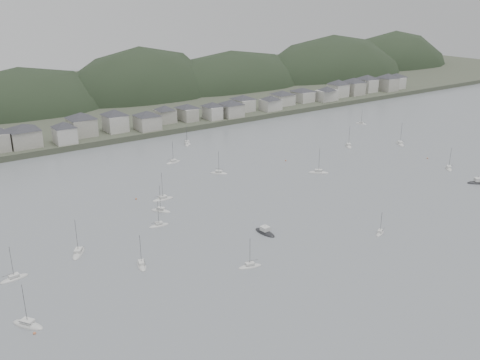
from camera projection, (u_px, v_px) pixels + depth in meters
ground at (395, 276)px, 144.85m from camera, size 900.00×900.00×0.00m
far_shore_land at (63, 100)px, 371.78m from camera, size 900.00×250.00×3.00m
forested_ridge at (84, 123)px, 359.00m from camera, size 851.55×103.94×102.57m
waterfront_town at (205, 108)px, 310.48m from camera, size 451.48×28.46×12.92m
moored_fleet at (227, 201)px, 196.00m from camera, size 239.17×176.03×12.25m
motor_launch_near at (477, 183)px, 214.44m from camera, size 8.65×7.34×4.01m
motor_launch_far at (265, 232)px, 170.29m from camera, size 3.87×8.93×4.06m
mooring_buoys at (299, 206)px, 191.87m from camera, size 188.65×116.78×0.70m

